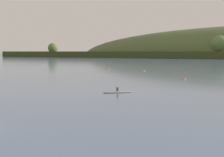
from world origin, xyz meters
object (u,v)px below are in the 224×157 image
mooring_buoy_off_fishing_boat (184,79)px  mooring_buoy_far_upstream (144,71)px  mooring_buoy_foreground (108,69)px  canoe_with_paddler (117,92)px

mooring_buoy_off_fishing_boat → mooring_buoy_far_upstream: (-15.77, 19.65, 0.00)m
mooring_buoy_foreground → mooring_buoy_far_upstream: (13.29, -2.90, 0.00)m
mooring_buoy_off_fishing_boat → mooring_buoy_far_upstream: 25.20m
canoe_with_paddler → mooring_buoy_foreground: size_ratio=4.58×
canoe_with_paddler → mooring_buoy_far_upstream: bearing=64.8°
mooring_buoy_foreground → mooring_buoy_far_upstream: 13.60m
canoe_with_paddler → mooring_buoy_off_fishing_boat: (4.13, 23.08, -0.10)m
mooring_buoy_foreground → mooring_buoy_off_fishing_boat: size_ratio=1.22×
mooring_buoy_off_fishing_boat → mooring_buoy_foreground: bearing=142.2°
canoe_with_paddler → mooring_buoy_off_fishing_boat: canoe_with_paddler is taller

